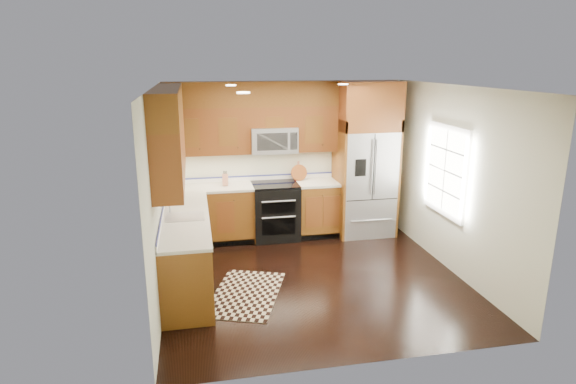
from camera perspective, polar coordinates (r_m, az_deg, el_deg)
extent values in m
plane|color=black|center=(6.79, 3.04, -10.13)|extent=(4.00, 4.00, 0.00)
cube|color=beige|center=(8.25, -0.23, 4.01)|extent=(4.00, 0.02, 2.60)
cube|color=beige|center=(6.18, -15.09, -0.40)|extent=(0.02, 4.00, 2.60)
cube|color=beige|center=(7.10, 19.05, 1.30)|extent=(0.02, 4.00, 2.60)
cube|color=white|center=(7.24, 18.20, 2.45)|extent=(0.04, 1.10, 1.30)
cube|color=white|center=(7.23, 18.13, 2.44)|extent=(0.02, 0.95, 1.15)
cube|color=brown|center=(8.03, -9.07, -2.77)|extent=(1.37, 0.60, 0.90)
cube|color=brown|center=(8.28, 3.51, -2.04)|extent=(0.72, 0.60, 0.90)
cube|color=brown|center=(6.62, -11.87, -6.90)|extent=(0.60, 2.40, 0.90)
cube|color=silver|center=(7.96, -3.88, 0.75)|extent=(2.85, 0.62, 0.04)
cube|color=silver|center=(6.46, -12.09, -3.04)|extent=(0.62, 2.40, 0.04)
cube|color=brown|center=(7.91, -4.13, 7.34)|extent=(2.85, 0.33, 0.75)
cube|color=brown|center=(6.25, -13.80, 4.81)|extent=(0.33, 2.40, 0.75)
cube|color=brown|center=(7.85, -4.21, 11.50)|extent=(2.85, 0.33, 0.40)
cube|color=brown|center=(6.17, -14.14, 10.06)|extent=(0.33, 2.40, 0.40)
cube|color=black|center=(8.10, -1.51, -2.34)|extent=(0.76, 0.64, 0.92)
cube|color=black|center=(7.97, -1.54, 0.91)|extent=(0.76, 0.60, 0.02)
cube|color=black|center=(7.76, -1.13, -1.91)|extent=(0.55, 0.01, 0.18)
cube|color=black|center=(7.86, -1.12, -4.14)|extent=(0.55, 0.01, 0.28)
cylinder|color=#B2B2B7|center=(7.70, -1.10, -1.11)|extent=(0.55, 0.02, 0.02)
cylinder|color=#B2B2B7|center=(7.78, -1.09, -3.02)|extent=(0.55, 0.02, 0.02)
cube|color=#B2B2B7|center=(7.95, -1.73, 6.21)|extent=(0.76, 0.40, 0.42)
cube|color=black|center=(7.75, -1.86, 5.97)|extent=(0.50, 0.01, 0.28)
cube|color=#B2B2B7|center=(8.33, 9.08, 1.11)|extent=(0.90, 0.74, 1.80)
cube|color=black|center=(7.91, 10.11, 2.92)|extent=(0.01, 0.01, 1.08)
cube|color=black|center=(7.84, 8.61, 2.86)|extent=(0.18, 0.01, 0.28)
cube|color=brown|center=(8.16, 6.00, 1.65)|extent=(0.04, 0.74, 2.00)
cube|color=brown|center=(8.48, 12.09, 1.91)|extent=(0.04, 0.74, 2.00)
cube|color=brown|center=(8.12, 9.46, 10.05)|extent=(0.98, 0.74, 0.80)
cube|color=#B2B2B7|center=(6.45, -12.11, -2.78)|extent=(0.50, 0.42, 0.02)
cylinder|color=#B2B2B7|center=(6.63, -13.88, -1.22)|extent=(0.02, 0.02, 0.28)
torus|color=#B2B2B7|center=(6.52, -13.98, -0.24)|extent=(0.18, 0.02, 0.18)
cube|color=black|center=(6.37, -5.01, -11.92)|extent=(1.22, 1.55, 0.01)
cube|color=tan|center=(7.92, -7.44, 1.46)|extent=(0.10, 0.13, 0.19)
cylinder|color=#AD1527|center=(8.27, 1.17, 2.02)|extent=(0.12, 0.12, 0.15)
cylinder|color=brown|center=(8.20, 1.31, 1.43)|extent=(0.31, 0.31, 0.02)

